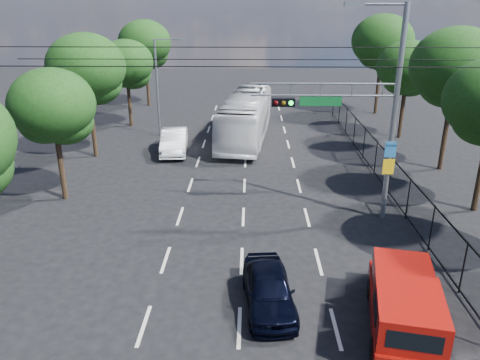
{
  "coord_description": "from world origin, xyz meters",
  "views": [
    {
      "loc": [
        0.29,
        -11.97,
        9.52
      ],
      "look_at": [
        -0.1,
        5.54,
        2.8
      ],
      "focal_mm": 35.0,
      "sensor_mm": 36.0,
      "label": 1
    }
  ],
  "objects_px": {
    "white_bus": "(246,117)",
    "red_pickup": "(404,304)",
    "navy_hatchback": "(269,289)",
    "white_van": "(174,141)",
    "signal_mast": "(367,108)"
  },
  "relations": [
    {
      "from": "navy_hatchback",
      "to": "red_pickup",
      "type": "bearing_deg",
      "value": -22.23
    },
    {
      "from": "white_van",
      "to": "navy_hatchback",
      "type": "bearing_deg",
      "value": -76.7
    },
    {
      "from": "red_pickup",
      "to": "navy_hatchback",
      "type": "bearing_deg",
      "value": 163.12
    },
    {
      "from": "red_pickup",
      "to": "signal_mast",
      "type": "bearing_deg",
      "value": 87.66
    },
    {
      "from": "red_pickup",
      "to": "white_bus",
      "type": "distance_m",
      "value": 22.04
    },
    {
      "from": "white_bus",
      "to": "white_van",
      "type": "distance_m",
      "value": 5.94
    },
    {
      "from": "red_pickup",
      "to": "white_van",
      "type": "bearing_deg",
      "value": 118.39
    },
    {
      "from": "red_pickup",
      "to": "white_van",
      "type": "relative_size",
      "value": 1.14
    },
    {
      "from": "red_pickup",
      "to": "white_van",
      "type": "distance_m",
      "value": 20.48
    },
    {
      "from": "red_pickup",
      "to": "navy_hatchback",
      "type": "height_order",
      "value": "red_pickup"
    },
    {
      "from": "signal_mast",
      "to": "red_pickup",
      "type": "relative_size",
      "value": 1.78
    },
    {
      "from": "white_bus",
      "to": "red_pickup",
      "type": "bearing_deg",
      "value": -70.5
    },
    {
      "from": "red_pickup",
      "to": "navy_hatchback",
      "type": "xyz_separation_m",
      "value": [
        -4.01,
        1.22,
        -0.35
      ]
    },
    {
      "from": "navy_hatchback",
      "to": "white_bus",
      "type": "bearing_deg",
      "value": 87.38
    },
    {
      "from": "white_bus",
      "to": "white_van",
      "type": "bearing_deg",
      "value": -137.63
    }
  ]
}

